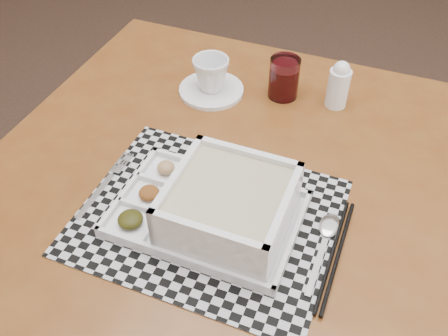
{
  "coord_description": "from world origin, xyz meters",
  "views": [
    {
      "loc": [
        0.31,
        -1.49,
        1.4
      ],
      "look_at": [
        0.06,
        -0.89,
        0.77
      ],
      "focal_mm": 40.0,
      "sensor_mm": 36.0,
      "label": 1
    }
  ],
  "objects_px": {
    "creamer_bottle": "(339,85)",
    "juice_glass": "(284,79)",
    "cup": "(211,74)",
    "serving_tray": "(223,209)",
    "dining_table": "(228,198)"
  },
  "relations": [
    {
      "from": "serving_tray",
      "to": "cup",
      "type": "xyz_separation_m",
      "value": [
        -0.18,
        0.36,
        0.01
      ]
    },
    {
      "from": "cup",
      "to": "juice_glass",
      "type": "distance_m",
      "value": 0.16
    },
    {
      "from": "juice_glass",
      "to": "creamer_bottle",
      "type": "relative_size",
      "value": 0.85
    },
    {
      "from": "cup",
      "to": "serving_tray",
      "type": "bearing_deg",
      "value": -71.42
    },
    {
      "from": "serving_tray",
      "to": "juice_glass",
      "type": "relative_size",
      "value": 3.43
    },
    {
      "from": "dining_table",
      "to": "cup",
      "type": "height_order",
      "value": "cup"
    },
    {
      "from": "serving_tray",
      "to": "juice_glass",
      "type": "height_order",
      "value": "serving_tray"
    },
    {
      "from": "dining_table",
      "to": "cup",
      "type": "distance_m",
      "value": 0.3
    },
    {
      "from": "creamer_bottle",
      "to": "juice_glass",
      "type": "bearing_deg",
      "value": -173.78
    },
    {
      "from": "dining_table",
      "to": "creamer_bottle",
      "type": "distance_m",
      "value": 0.35
    },
    {
      "from": "cup",
      "to": "creamer_bottle",
      "type": "height_order",
      "value": "creamer_bottle"
    },
    {
      "from": "serving_tray",
      "to": "creamer_bottle",
      "type": "height_order",
      "value": "creamer_bottle"
    },
    {
      "from": "dining_table",
      "to": "juice_glass",
      "type": "distance_m",
      "value": 0.31
    },
    {
      "from": "juice_glass",
      "to": "creamer_bottle",
      "type": "xyz_separation_m",
      "value": [
        0.12,
        0.01,
        0.01
      ]
    },
    {
      "from": "serving_tray",
      "to": "creamer_bottle",
      "type": "xyz_separation_m",
      "value": [
        0.09,
        0.42,
        0.01
      ]
    }
  ]
}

